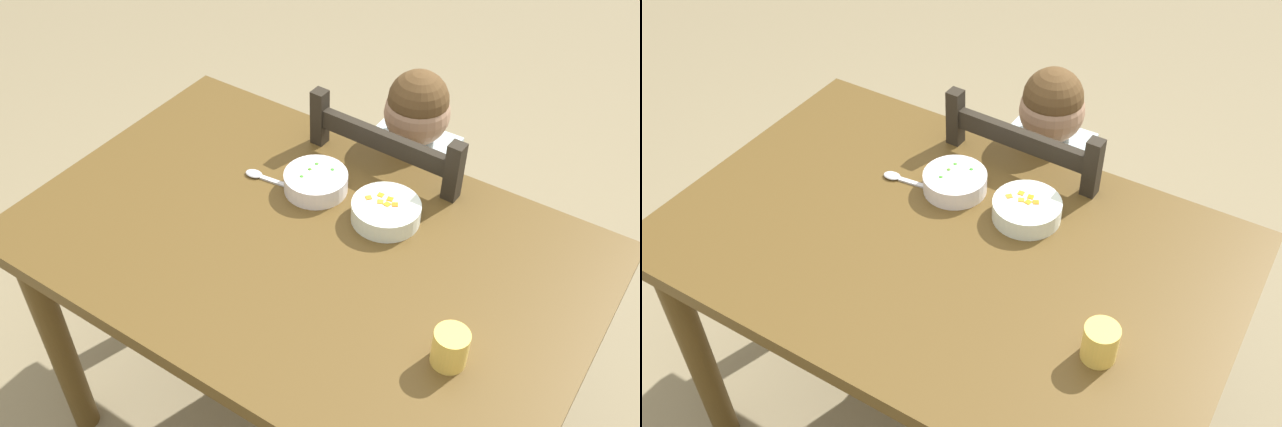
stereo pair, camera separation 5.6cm
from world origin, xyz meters
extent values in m
cube|color=brown|center=(0.00, 0.00, 0.75)|extent=(1.27, 0.82, 0.04)
cylinder|color=brown|center=(-0.56, -0.34, 0.37)|extent=(0.07, 0.07, 0.73)
cylinder|color=brown|center=(-0.56, 0.34, 0.37)|extent=(0.07, 0.07, 0.73)
cylinder|color=brown|center=(0.56, 0.34, 0.37)|extent=(0.07, 0.07, 0.73)
cube|color=black|center=(0.02, 0.51, 0.44)|extent=(0.43, 0.43, 0.02)
cube|color=black|center=(0.21, 0.70, 0.21)|extent=(0.04, 0.04, 0.43)
cube|color=black|center=(-0.17, 0.71, 0.21)|extent=(0.04, 0.04, 0.43)
cube|color=black|center=(0.20, 0.32, 0.21)|extent=(0.04, 0.04, 0.43)
cube|color=black|center=(-0.18, 0.33, 0.21)|extent=(0.04, 0.04, 0.43)
cube|color=black|center=(0.20, 0.32, 0.69)|extent=(0.04, 0.04, 0.47)
cube|color=black|center=(-0.18, 0.33, 0.69)|extent=(0.04, 0.04, 0.47)
cube|color=black|center=(0.01, 0.32, 0.85)|extent=(0.36, 0.03, 0.05)
cube|color=black|center=(0.01, 0.32, 0.71)|extent=(0.36, 0.03, 0.05)
cube|color=silver|center=(0.02, 0.48, 0.61)|extent=(0.22, 0.14, 0.32)
sphere|color=#A57C60|center=(0.02, 0.48, 0.85)|extent=(0.17, 0.17, 0.17)
sphere|color=#53391E|center=(0.02, 0.48, 0.88)|extent=(0.16, 0.16, 0.16)
cylinder|color=#3F4C72|center=(-0.04, 0.36, 0.22)|extent=(0.07, 0.07, 0.45)
cylinder|color=#3F4C72|center=(0.07, 0.36, 0.22)|extent=(0.07, 0.07, 0.45)
cylinder|color=silver|center=(-0.11, 0.38, 0.69)|extent=(0.06, 0.24, 0.13)
cylinder|color=silver|center=(0.15, 0.38, 0.69)|extent=(0.06, 0.24, 0.13)
cylinder|color=white|center=(-0.08, 0.16, 0.79)|extent=(0.15, 0.15, 0.05)
cylinder|color=white|center=(-0.08, 0.16, 0.77)|extent=(0.07, 0.07, 0.01)
cylinder|color=green|center=(-0.08, 0.16, 0.80)|extent=(0.13, 0.13, 0.03)
sphere|color=green|center=(-0.10, 0.20, 0.81)|extent=(0.01, 0.01, 0.01)
sphere|color=#509A26|center=(-0.10, 0.17, 0.81)|extent=(0.01, 0.01, 0.01)
sphere|color=green|center=(-0.10, 0.14, 0.81)|extent=(0.01, 0.01, 0.01)
sphere|color=green|center=(-0.06, 0.20, 0.81)|extent=(0.01, 0.01, 0.01)
cylinder|color=white|center=(0.11, 0.16, 0.79)|extent=(0.16, 0.16, 0.05)
cylinder|color=white|center=(0.11, 0.16, 0.77)|extent=(0.07, 0.07, 0.01)
cylinder|color=orange|center=(0.11, 0.16, 0.80)|extent=(0.13, 0.13, 0.03)
cube|color=orange|center=(0.10, 0.16, 0.81)|extent=(0.02, 0.02, 0.01)
cube|color=orange|center=(0.11, 0.18, 0.81)|extent=(0.02, 0.02, 0.01)
cube|color=orange|center=(0.07, 0.16, 0.81)|extent=(0.02, 0.02, 0.01)
cube|color=orange|center=(0.09, 0.18, 0.81)|extent=(0.02, 0.02, 0.01)
cube|color=orange|center=(0.12, 0.16, 0.81)|extent=(0.02, 0.02, 0.01)
cube|color=orange|center=(0.13, 0.17, 0.81)|extent=(0.02, 0.02, 0.01)
cube|color=silver|center=(-0.17, 0.13, 0.77)|extent=(0.10, 0.02, 0.00)
ellipsoid|color=silver|center=(-0.23, 0.12, 0.78)|extent=(0.05, 0.03, 0.01)
cylinder|color=#EFC753|center=(0.41, -0.12, 0.81)|extent=(0.07, 0.07, 0.08)
camera|label=1|loc=(0.67, -0.95, 1.90)|focal=40.93mm
camera|label=2|loc=(0.63, -0.98, 1.90)|focal=40.93mm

